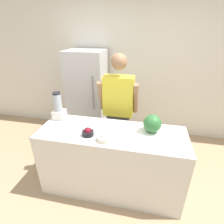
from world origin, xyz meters
name	(u,v)px	position (x,y,z in m)	size (l,w,h in m)	color
ground_plane	(106,205)	(0.00, 0.00, 0.00)	(14.00, 14.00, 0.00)	tan
wall_back	(129,69)	(0.00, 1.96, 1.30)	(8.00, 0.06, 2.60)	silver
counter_island	(112,161)	(0.00, 0.32, 0.45)	(1.78, 0.63, 0.90)	beige
refrigerator	(88,95)	(-0.74, 1.60, 0.84)	(0.68, 0.65, 1.68)	#B7B7BC
person	(118,110)	(-0.03, 0.95, 0.88)	(0.58, 0.27, 1.72)	#333338
cutting_board	(153,131)	(0.49, 0.42, 0.91)	(0.34, 0.29, 0.01)	white
watermelon	(152,124)	(0.47, 0.40, 1.02)	(0.21, 0.21, 0.21)	#2D6B33
bowl_cherries	(88,132)	(-0.25, 0.19, 0.94)	(0.13, 0.13, 0.10)	black
bowl_cream	(104,138)	(-0.04, 0.14, 0.93)	(0.16, 0.16, 0.09)	beige
blender	(58,108)	(-0.77, 0.51, 1.06)	(0.15, 0.15, 0.38)	silver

